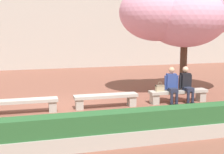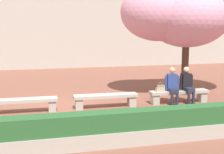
% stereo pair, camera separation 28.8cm
% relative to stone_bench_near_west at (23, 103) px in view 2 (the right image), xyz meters
% --- Properties ---
extents(ground_plane, '(100.00, 100.00, 0.00)m').
position_rel_stone_bench_near_west_xyz_m(ground_plane, '(1.34, 0.00, -0.31)').
color(ground_plane, brown).
extents(building_facade, '(28.00, 4.00, 8.51)m').
position_rel_stone_bench_near_west_xyz_m(building_facade, '(1.34, 12.23, 3.94)').
color(building_facade, '#B7B2A8').
rests_on(building_facade, ground).
extents(stone_bench_near_west, '(2.16, 0.47, 0.45)m').
position_rel_stone_bench_near_west_xyz_m(stone_bench_near_west, '(0.00, 0.00, 0.00)').
color(stone_bench_near_west, '#ADA89E').
rests_on(stone_bench_near_west, ground).
extents(stone_bench_center, '(2.16, 0.47, 0.45)m').
position_rel_stone_bench_near_west_xyz_m(stone_bench_center, '(2.69, 0.00, 0.00)').
color(stone_bench_center, '#ADA89E').
rests_on(stone_bench_center, ground).
extents(stone_bench_near_east, '(2.16, 0.47, 0.45)m').
position_rel_stone_bench_near_west_xyz_m(stone_bench_near_east, '(5.37, 0.00, 0.00)').
color(stone_bench_near_east, '#ADA89E').
rests_on(stone_bench_near_east, ground).
extents(person_seated_left, '(0.50, 0.72, 1.29)m').
position_rel_stone_bench_near_west_xyz_m(person_seated_left, '(5.08, -0.05, 0.39)').
color(person_seated_left, black).
rests_on(person_seated_left, ground).
extents(person_seated_right, '(0.51, 0.69, 1.29)m').
position_rel_stone_bench_near_west_xyz_m(person_seated_right, '(5.65, -0.05, 0.39)').
color(person_seated_right, black).
rests_on(person_seated_right, ground).
extents(handbag, '(0.30, 0.15, 0.34)m').
position_rel_stone_bench_near_west_xyz_m(handbag, '(4.64, 0.00, 0.27)').
color(handbag, tan).
rests_on(handbag, stone_bench_near_east).
extents(cherry_tree_main, '(5.09, 3.49, 4.63)m').
position_rel_stone_bench_near_west_xyz_m(cherry_tree_main, '(6.21, 1.31, 2.95)').
color(cherry_tree_main, '#513828').
rests_on(cherry_tree_main, ground).
extents(planter_hedge_foreground, '(12.78, 0.50, 0.80)m').
position_rel_stone_bench_near_west_xyz_m(planter_hedge_foreground, '(1.34, -3.32, 0.07)').
color(planter_hedge_foreground, '#ADA89E').
rests_on(planter_hedge_foreground, ground).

